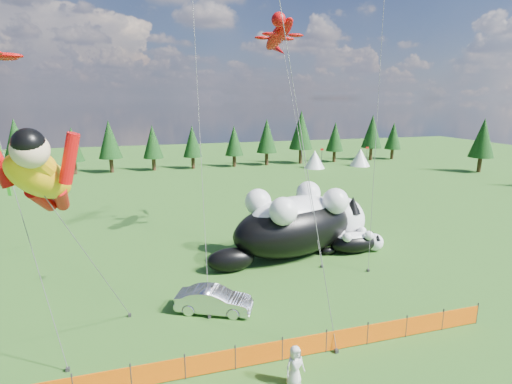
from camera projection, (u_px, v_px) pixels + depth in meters
ground at (241, 326)px, 19.17m from camera, size 160.00×160.00×0.00m
safety_fence at (259, 354)px, 16.25m from camera, size 22.06×0.06×1.10m
tree_line at (168, 144)px, 60.30m from camera, size 90.00×4.00×8.00m
festival_tents at (247, 162)px, 59.23m from camera, size 50.00×3.20×2.80m
cat_large at (301, 222)px, 27.90m from camera, size 12.65×7.26×4.68m
cat_small at (356, 241)px, 28.20m from camera, size 4.69×1.82×1.69m
car at (214, 300)px, 20.30m from camera, size 4.10×2.87×1.28m
spectator_e at (295, 366)px, 15.05m from camera, size 0.87×0.65×1.63m
superhero_kite at (41, 177)px, 12.78m from camera, size 4.67×7.63×10.88m
gecko_kite at (279, 35)px, 28.12m from camera, size 3.43×9.70×16.81m
diamond_kite_a at (193, 0)px, 20.83m from camera, size 1.07×5.37×17.52m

